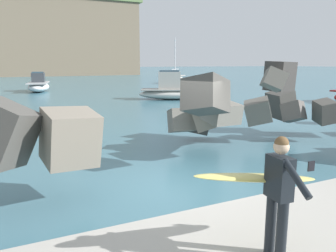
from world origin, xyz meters
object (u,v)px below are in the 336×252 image
at_px(surfer_with_board, 272,186).
at_px(boat_near_left, 174,79).
at_px(boat_mid_left, 174,91).
at_px(boat_mid_right, 39,85).

distance_m(surfer_with_board, boat_near_left, 43.98).
bearing_deg(boat_mid_left, boat_near_left, 63.41).
height_order(surfer_with_board, boat_mid_left, boat_mid_left).
bearing_deg(boat_mid_right, boat_near_left, 19.37).
relative_size(boat_mid_left, boat_mid_right, 1.15).
xyz_separation_m(boat_near_left, boat_mid_right, (-18.95, -6.66, 0.06)).
bearing_deg(surfer_with_board, boat_mid_left, 67.14).
height_order(boat_mid_left, boat_mid_right, boat_mid_left).
bearing_deg(boat_mid_right, surfer_with_board, -88.99).
distance_m(surfer_with_board, boat_mid_right, 33.30).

